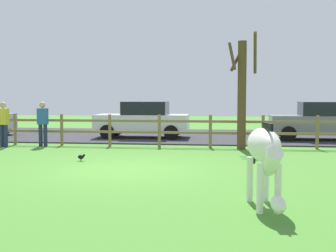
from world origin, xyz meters
name	(u,v)px	position (x,y,z in m)	size (l,w,h in m)	color
ground_plane	(126,170)	(0.00, 0.00, 0.00)	(60.00, 60.00, 0.00)	#47842D
parking_asphalt	(172,136)	(0.00, 9.30, 0.03)	(28.00, 7.40, 0.05)	#2D2D33
paddock_fence	(134,128)	(-0.85, 5.00, 0.67)	(20.42, 0.11, 1.18)	olive
bare_tree	(242,91)	(3.01, 4.64, 2.01)	(1.01, 0.95, 3.99)	#513A23
zebra	(265,152)	(3.09, -3.41, 0.93)	(0.65, 1.93, 1.41)	white
crow_on_grass	(81,157)	(-1.58, 1.23, 0.13)	(0.22, 0.10, 0.20)	black
parked_car_white	(143,119)	(-1.10, 8.03, 0.84)	(4.03, 1.93, 1.56)	white
parked_car_grey	(321,120)	(6.36, 8.02, 0.84)	(4.02, 1.91, 1.56)	slate
visitor_left_of_tree	(3,122)	(-5.46, 4.14, 0.91)	(0.40, 0.28, 1.64)	#232847
visitor_right_of_tree	(43,122)	(-4.16, 4.56, 0.91)	(0.37, 0.25, 1.64)	#232847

